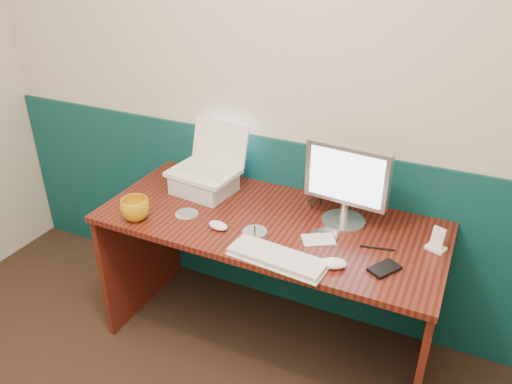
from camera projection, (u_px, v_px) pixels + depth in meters
The scene contains 19 objects.
back_wall at pixel (276, 90), 2.43m from camera, with size 3.50×0.04×2.50m, color beige.
wainscot at pixel (273, 222), 2.78m from camera, with size 3.48×0.02×1.00m, color #083437.
desk at pixel (269, 284), 2.50m from camera, with size 1.60×0.70×0.75m, color #330E09.
laptop_riser at pixel (204, 183), 2.55m from camera, with size 0.28×0.24×0.10m, color silver.
laptop at pixel (202, 150), 2.46m from camera, with size 0.32×0.25×0.27m, color white, non-canonical shape.
monitor at pixel (347, 187), 2.21m from camera, with size 0.38×0.11×0.38m, color #BCBCC1, non-canonical shape.
keyboard at pixel (277, 258), 2.04m from camera, with size 0.41×0.14×0.02m, color white.
mouse_right at pixel (333, 263), 1.99m from camera, with size 0.11×0.07×0.04m, color white.
mouse_left at pixel (218, 225), 2.25m from camera, with size 0.10×0.06×0.03m, color white.
mug at pixel (135, 209), 2.31m from camera, with size 0.13×0.13×0.11m, color #C98E12.
camcorder at pixel (315, 186), 2.40m from camera, with size 0.09×0.14×0.21m, color #B2B2B7, non-canonical shape.
cd_spindle at pixel (255, 233), 2.20m from camera, with size 0.11×0.11×0.02m, color #B1BAC1.
cd_loose_a at pixel (187, 214), 2.37m from camera, with size 0.11×0.11×0.00m, color silver.
cd_loose_b at pixel (324, 235), 2.21m from camera, with size 0.12×0.12×0.00m, color silver.
pen at pixel (377, 248), 2.11m from camera, with size 0.01×0.01×0.15m, color black.
papers at pixel (318, 240), 2.17m from camera, with size 0.14×0.09×0.00m, color silver.
dock at pixel (436, 248), 2.11m from camera, with size 0.08×0.06×0.01m, color white.
music_player at pixel (438, 238), 2.08m from camera, with size 0.05×0.01×0.09m, color white.
pda at pixel (384, 269), 1.98m from camera, with size 0.07×0.13×0.01m, color black.
Camera 1 is at (0.93, -0.44, 1.96)m, focal length 35.00 mm.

